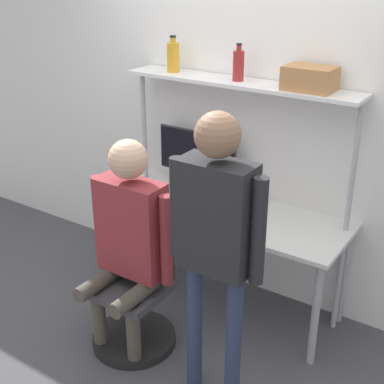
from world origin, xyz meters
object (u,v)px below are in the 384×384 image
laptop (189,198)px  bottle_amber (173,57)px  monitor (197,156)px  person_seated (128,232)px  person_standing (216,227)px  storage_box (310,78)px  bottle_red (238,65)px  cell_phone (219,215)px  office_chair (137,305)px

laptop → bottle_amber: (-0.31, 0.27, 0.91)m
monitor → person_seated: person_seated is taller
monitor → person_standing: person_standing is taller
person_standing → storage_box: size_ratio=5.68×
person_standing → storage_box: storage_box is taller
monitor → bottle_red: size_ratio=2.72×
monitor → laptop: monitor is taller
bottle_amber → storage_box: bottle_amber is taller
person_standing → monitor: bearing=127.4°
cell_phone → bottle_amber: bottle_amber is taller
monitor → storage_box: storage_box is taller
storage_box → laptop: bearing=-159.2°
monitor → person_seated: size_ratio=0.46×
bottle_amber → office_chair: bearing=-71.5°
person_standing → bottle_amber: (-0.96, 0.99, 0.64)m
cell_phone → storage_box: 1.08m
person_seated → person_standing: person_standing is taller
laptop → person_seated: (-0.02, -0.64, 0.01)m
laptop → office_chair: (-0.02, -0.60, -0.56)m
cell_phone → office_chair: office_chair is taller
bottle_amber → storage_box: 1.02m
office_chair → bottle_red: size_ratio=3.78×
office_chair → bottle_amber: 1.73m
bottle_red → monitor: bearing=174.9°
bottle_red → storage_box: 0.50m
bottle_red → storage_box: bottle_red is taller
laptop → office_chair: size_ratio=0.39×
office_chair → person_seated: person_seated is taller
monitor → person_seated: bearing=-83.4°
office_chair → person_standing: bearing=-10.5°
person_seated → storage_box: storage_box is taller
monitor → cell_phone: bearing=-38.7°
monitor → bottle_red: (0.34, -0.03, 0.71)m
monitor → bottle_red: bearing=-5.1°
person_seated → storage_box: (0.73, 0.91, 0.87)m
cell_phone → person_seated: size_ratio=0.10×
person_seated → bottle_amber: size_ratio=5.69×
monitor → person_seated: (0.11, -0.94, -0.19)m
cell_phone → office_chair: 0.82m
office_chair → monitor: bearing=96.9°
person_seated → bottle_red: bottle_red is taller
laptop → office_chair: laptop is taller
person_standing → bottle_red: size_ratio=7.15×
person_standing → office_chair: bearing=169.5°
monitor → cell_phone: monitor is taller
monitor → bottle_amber: bottle_amber is taller
bottle_amber → laptop: bearing=-40.8°
monitor → bottle_red: 0.79m
laptop → storage_box: bearing=20.8°
person_seated → person_standing: size_ratio=0.83×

